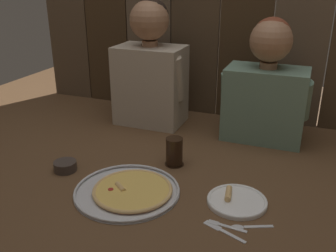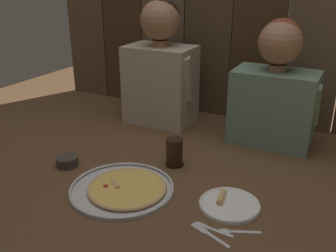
{
  "view_description": "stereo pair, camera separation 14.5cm",
  "coord_description": "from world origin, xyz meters",
  "px_view_note": "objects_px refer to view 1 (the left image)",
  "views": [
    {
      "loc": [
        0.49,
        -1.22,
        0.76
      ],
      "look_at": [
        -0.03,
        0.1,
        0.18
      ],
      "focal_mm": 40.34,
      "sensor_mm": 36.0,
      "label": 1
    },
    {
      "loc": [
        0.62,
        -1.16,
        0.76
      ],
      "look_at": [
        -0.03,
        0.1,
        0.18
      ],
      "focal_mm": 40.34,
      "sensor_mm": 36.0,
      "label": 2
    }
  ],
  "objects_px": {
    "diner_left": "(150,67)",
    "pizza_tray": "(129,190)",
    "dinner_plate": "(237,201)",
    "dipping_bowl": "(65,166)",
    "drinking_glass": "(174,152)",
    "diner_right": "(266,86)"
  },
  "relations": [
    {
      "from": "diner_left",
      "to": "pizza_tray",
      "type": "bearing_deg",
      "value": -72.73
    },
    {
      "from": "drinking_glass",
      "to": "diner_right",
      "type": "height_order",
      "value": "diner_right"
    },
    {
      "from": "drinking_glass",
      "to": "dipping_bowl",
      "type": "xyz_separation_m",
      "value": [
        -0.4,
        -0.21,
        -0.04
      ]
    },
    {
      "from": "pizza_tray",
      "to": "drinking_glass",
      "type": "relative_size",
      "value": 3.25
    },
    {
      "from": "diner_right",
      "to": "diner_left",
      "type": "bearing_deg",
      "value": -179.99
    },
    {
      "from": "drinking_glass",
      "to": "dipping_bowl",
      "type": "distance_m",
      "value": 0.45
    },
    {
      "from": "pizza_tray",
      "to": "dipping_bowl",
      "type": "xyz_separation_m",
      "value": [
        -0.32,
        0.06,
        0.01
      ]
    },
    {
      "from": "dinner_plate",
      "to": "diner_left",
      "type": "distance_m",
      "value": 0.91
    },
    {
      "from": "drinking_glass",
      "to": "dipping_bowl",
      "type": "height_order",
      "value": "drinking_glass"
    },
    {
      "from": "pizza_tray",
      "to": "dinner_plate",
      "type": "distance_m",
      "value": 0.39
    },
    {
      "from": "dinner_plate",
      "to": "dipping_bowl",
      "type": "relative_size",
      "value": 2.29
    },
    {
      "from": "drinking_glass",
      "to": "diner_right",
      "type": "distance_m",
      "value": 0.56
    },
    {
      "from": "dipping_bowl",
      "to": "drinking_glass",
      "type": "bearing_deg",
      "value": 28.15
    },
    {
      "from": "drinking_glass",
      "to": "diner_left",
      "type": "height_order",
      "value": "diner_left"
    },
    {
      "from": "drinking_glass",
      "to": "diner_right",
      "type": "xyz_separation_m",
      "value": [
        0.3,
        0.42,
        0.2
      ]
    },
    {
      "from": "drinking_glass",
      "to": "diner_right",
      "type": "bearing_deg",
      "value": 54.14
    },
    {
      "from": "drinking_glass",
      "to": "diner_left",
      "type": "bearing_deg",
      "value": 124.74
    },
    {
      "from": "dinner_plate",
      "to": "dipping_bowl",
      "type": "xyz_separation_m",
      "value": [
        -0.71,
        -0.02,
        0.01
      ]
    },
    {
      "from": "dipping_bowl",
      "to": "diner_left",
      "type": "height_order",
      "value": "diner_left"
    },
    {
      "from": "dinner_plate",
      "to": "diner_left",
      "type": "height_order",
      "value": "diner_left"
    },
    {
      "from": "dinner_plate",
      "to": "diner_right",
      "type": "relative_size",
      "value": 0.37
    },
    {
      "from": "dinner_plate",
      "to": "dipping_bowl",
      "type": "height_order",
      "value": "dipping_bowl"
    }
  ]
}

